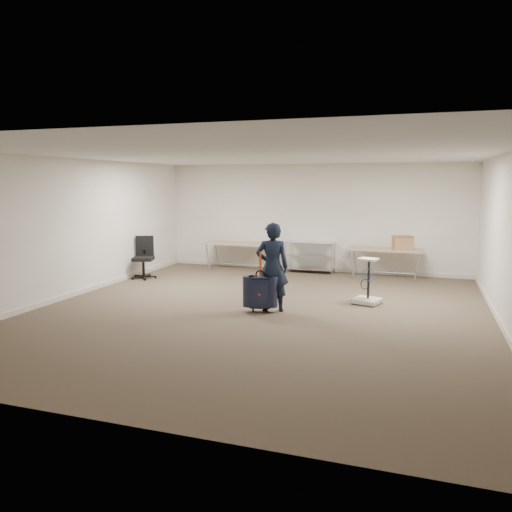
% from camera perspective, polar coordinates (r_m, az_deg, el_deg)
% --- Properties ---
extents(ground, '(9.00, 9.00, 0.00)m').
position_cam_1_polar(ground, '(9.10, 0.46, -6.33)').
color(ground, '#4F3E2F').
rests_on(ground, ground).
extents(room_shell, '(8.00, 9.00, 9.00)m').
position_cam_1_polar(room_shell, '(10.37, 2.84, -4.22)').
color(room_shell, beige).
rests_on(room_shell, ground).
extents(folding_table_left, '(1.80, 0.75, 0.73)m').
position_cam_1_polar(folding_table_left, '(13.26, -2.05, 1.29)').
color(folding_table_left, '#94755B').
rests_on(folding_table_left, ground).
extents(folding_table_right, '(1.80, 0.75, 0.73)m').
position_cam_1_polar(folding_table_right, '(12.45, 14.55, 0.57)').
color(folding_table_right, '#94755B').
rests_on(folding_table_right, ground).
extents(wire_shelf, '(1.22, 0.47, 0.80)m').
position_cam_1_polar(wire_shelf, '(12.99, 6.22, 0.05)').
color(wire_shelf, silver).
rests_on(wire_shelf, ground).
extents(person, '(0.68, 0.55, 1.61)m').
position_cam_1_polar(person, '(8.96, 1.87, -1.28)').
color(person, black).
rests_on(person, ground).
extents(suitcase, '(0.44, 0.31, 1.10)m').
position_cam_1_polar(suitcase, '(8.95, 0.48, -4.11)').
color(suitcase, black).
rests_on(suitcase, ground).
extents(office_chair, '(0.62, 0.62, 1.02)m').
position_cam_1_polar(office_chair, '(12.46, -12.70, -1.07)').
color(office_chair, black).
rests_on(office_chair, ground).
extents(equipment_cart, '(0.60, 0.60, 0.88)m').
position_cam_1_polar(equipment_cart, '(9.85, 12.59, -4.01)').
color(equipment_cart, beige).
rests_on(equipment_cart, ground).
extents(cardboard_box, '(0.52, 0.44, 0.33)m').
position_cam_1_polar(cardboard_box, '(12.35, 16.41, 1.45)').
color(cardboard_box, brown).
rests_on(cardboard_box, folding_table_right).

